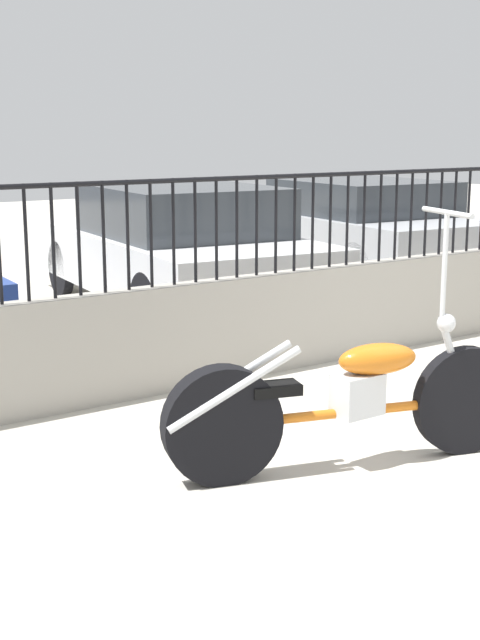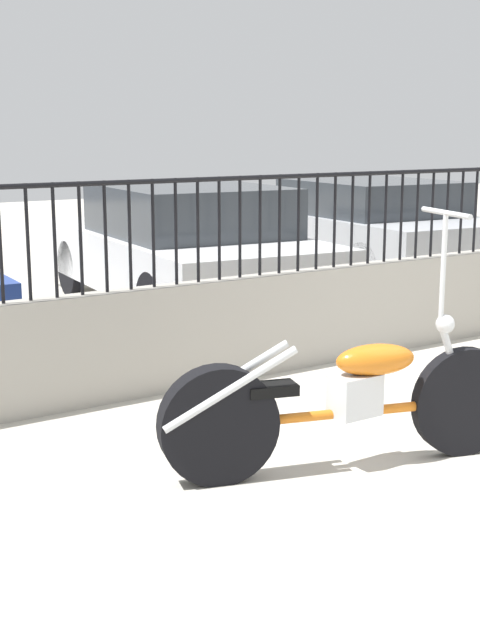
{
  "view_description": "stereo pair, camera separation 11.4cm",
  "coord_description": "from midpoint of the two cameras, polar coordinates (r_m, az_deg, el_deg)",
  "views": [
    {
      "loc": [
        -4.78,
        -2.89,
        1.91
      ],
      "look_at": [
        -1.57,
        1.69,
        0.7
      ],
      "focal_mm": 50.0,
      "sensor_mm": 36.0,
      "label": 1
    },
    {
      "loc": [
        -4.69,
        -2.95,
        1.91
      ],
      "look_at": [
        -1.57,
        1.69,
        0.7
      ],
      "focal_mm": 50.0,
      "sensor_mm": 36.0,
      "label": 2
    }
  ],
  "objects": [
    {
      "name": "car_white",
      "position": [
        9.53,
        -3.23,
        4.68
      ],
      "size": [
        2.28,
        4.33,
        1.32
      ],
      "rotation": [
        0.0,
        0.0,
        1.46
      ],
      "color": "black",
      "rests_on": "ground_plane"
    },
    {
      "name": "motorcycle_orange",
      "position": [
        5.05,
        6.27,
        -5.33
      ],
      "size": [
        2.1,
        0.83,
        1.47
      ],
      "rotation": [
        0.0,
        0.0,
        -0.3
      ],
      "color": "black",
      "rests_on": "ground_plane"
    },
    {
      "name": "fence_railing",
      "position": [
        7.33,
        6.55,
        7.36
      ],
      "size": [
        10.61,
        0.04,
        0.77
      ],
      "color": "black",
      "rests_on": "low_wall"
    },
    {
      "name": "low_wall",
      "position": [
        7.46,
        6.38,
        0.39
      ],
      "size": [
        10.61,
        0.18,
        0.79
      ],
      "color": "#9E998E",
      "rests_on": "ground_plane"
    },
    {
      "name": "car_silver",
      "position": [
        11.78,
        8.23,
        5.91
      ],
      "size": [
        2.26,
        4.3,
        1.26
      ],
      "rotation": [
        0.0,
        0.0,
        1.48
      ],
      "color": "black",
      "rests_on": "ground_plane"
    }
  ]
}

